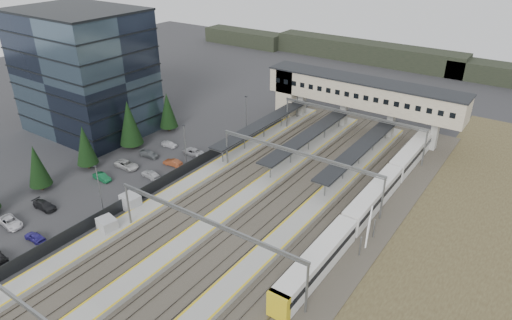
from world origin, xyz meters
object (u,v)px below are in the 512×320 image
Objects in this scene: footbridge at (349,93)px; billboard at (369,227)px; train at (373,199)px; relay_cabin_near at (131,202)px; relay_cabin_far at (107,226)px; office_building at (85,72)px.

footbridge reaches higher than billboard.
footbridge reaches higher than train.
relay_cabin_far is at bearing -71.09° from relay_cabin_near.
relay_cabin_near is at bearing -106.04° from footbridge.
relay_cabin_near is 1.04× the size of relay_cabin_far.
relay_cabin_far is (32.32, -22.66, -11.02)m from office_building.
billboard is at bearing -61.32° from footbridge.
train is 9.82× the size of billboard.
relay_cabin_near is (30.28, -16.69, -11.00)m from office_building.
relay_cabin_near is at bearing -145.28° from train.
relay_cabin_near is 34.69m from billboard.
footbridge is 7.37× the size of billboard.
billboard is (32.66, 11.53, 1.98)m from relay_cabin_near.
billboard is (2.93, -9.07, 1.33)m from train.
billboard reaches higher than relay_cabin_far.
office_building is 36.28m from relay_cabin_near.
train is at bearing 107.92° from billboard.
office_building is 40.99m from relay_cabin_far.
footbridge is 40.36m from billboard.
footbridge reaches higher than relay_cabin_near.
train is (27.68, 26.58, 0.68)m from relay_cabin_far.
office_building reaches higher than relay_cabin_near.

